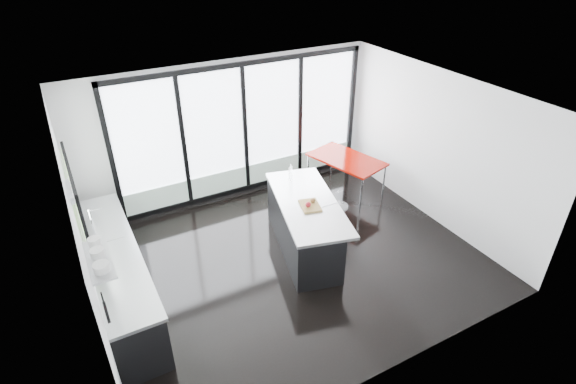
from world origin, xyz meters
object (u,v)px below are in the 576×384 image
bar_stool_far (338,220)px  bar_stool_near (334,238)px  island (303,225)px  red_table (345,176)px

bar_stool_far → bar_stool_near: bearing=-128.4°
island → bar_stool_far: (0.75, 0.03, -0.16)m
bar_stool_far → red_table: (0.96, 1.15, 0.09)m
bar_stool_near → red_table: size_ratio=0.48×
island → red_table: island is taller
bar_stool_near → bar_stool_far: bearing=50.2°
island → bar_stool_far: size_ratio=3.94×
bar_stool_near → red_table: 2.11m
bar_stool_near → bar_stool_far: bar_stool_near is taller
bar_stool_near → red_table: (1.35, 1.62, 0.04)m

